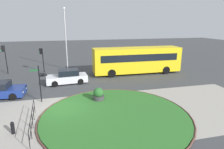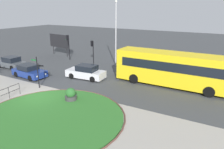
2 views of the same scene
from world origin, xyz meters
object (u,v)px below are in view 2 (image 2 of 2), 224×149
(signpost_directional, at_px, (38,70))
(traffic_light_far, at_px, (92,47))
(car_far_lane, at_px, (29,71))
(planter_near_signpost, at_px, (71,95))
(lamppost_tall, at_px, (116,32))
(traffic_light_near, at_px, (68,42))
(car_near_lane, at_px, (11,63))
(car_trailing, at_px, (86,72))
(bus_yellow, at_px, (173,69))
(billboard_left, at_px, (59,41))

(signpost_directional, relative_size, traffic_light_far, 0.98)
(car_far_lane, distance_m, planter_near_signpost, 8.82)
(lamppost_tall, xyz_separation_m, planter_near_signpost, (2.38, -12.16, -4.00))
(traffic_light_near, height_order, planter_near_signpost, traffic_light_near)
(signpost_directional, relative_size, car_near_lane, 0.77)
(car_trailing, relative_size, traffic_light_near, 1.21)
(car_far_lane, bearing_deg, traffic_light_near, 105.09)
(bus_yellow, height_order, car_far_lane, bus_yellow)
(car_far_lane, relative_size, traffic_light_far, 1.29)
(car_near_lane, height_order, billboard_left, billboard_left)
(traffic_light_far, relative_size, planter_near_signpost, 2.81)
(car_trailing, xyz_separation_m, lamppost_tall, (0.11, 6.63, 3.80))
(car_near_lane, distance_m, billboard_left, 9.04)
(car_far_lane, distance_m, billboard_left, 11.74)
(bus_yellow, relative_size, planter_near_signpost, 9.93)
(car_trailing, relative_size, planter_near_signpost, 3.88)
(car_far_lane, height_order, billboard_left, billboard_left)
(car_near_lane, bearing_deg, planter_near_signpost, 161.68)
(lamppost_tall, relative_size, billboard_left, 1.87)
(car_far_lane, xyz_separation_m, traffic_light_far, (2.73, 8.64, 1.71))
(bus_yellow, xyz_separation_m, planter_near_signpost, (-6.44, -7.87, -1.29))
(car_trailing, bearing_deg, traffic_light_far, -66.09)
(bus_yellow, bearing_deg, lamppost_tall, 154.60)
(car_trailing, relative_size, billboard_left, 0.98)
(traffic_light_far, height_order, billboard_left, billboard_left)
(traffic_light_near, distance_m, billboard_left, 3.64)
(bus_yellow, bearing_deg, traffic_light_far, 164.31)
(lamppost_tall, bearing_deg, traffic_light_near, -176.00)
(car_trailing, relative_size, lamppost_tall, 0.53)
(car_far_lane, xyz_separation_m, billboard_left, (-5.04, 10.47, 1.64))
(car_near_lane, xyz_separation_m, planter_near_signpost, (13.73, -4.35, -0.15))
(signpost_directional, xyz_separation_m, car_trailing, (2.20, 4.72, -1.13))
(bus_yellow, distance_m, lamppost_tall, 10.18)
(car_far_lane, xyz_separation_m, traffic_light_near, (-1.81, 8.86, 2.04))
(traffic_light_near, bearing_deg, bus_yellow, 153.02)
(car_trailing, distance_m, lamppost_tall, 7.64)
(planter_near_signpost, bearing_deg, car_near_lane, 162.43)
(car_far_lane, xyz_separation_m, car_trailing, (5.89, 2.77, 0.05))
(car_near_lane, relative_size, traffic_light_far, 1.28)
(planter_near_signpost, bearing_deg, lamppost_tall, 101.07)
(traffic_light_far, relative_size, lamppost_tall, 0.38)
(bus_yellow, relative_size, traffic_light_near, 3.09)
(bus_yellow, relative_size, car_trailing, 2.56)
(signpost_directional, bearing_deg, billboard_left, 125.11)
(car_near_lane, bearing_deg, lamppost_tall, -146.19)
(car_far_lane, xyz_separation_m, planter_near_signpost, (8.38, -2.76, -0.15))
(billboard_left, bearing_deg, lamppost_tall, 1.80)
(bus_yellow, bearing_deg, planter_near_signpost, -128.72)
(bus_yellow, xyz_separation_m, traffic_light_near, (-16.62, 3.75, 0.89))
(lamppost_tall, xyz_separation_m, billboard_left, (-11.04, 1.07, -2.21))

